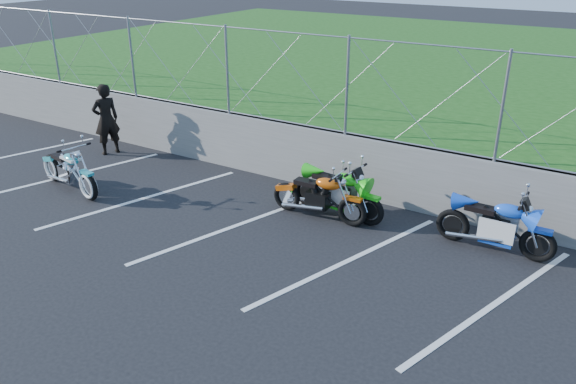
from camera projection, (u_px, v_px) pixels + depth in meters
The scene contains 10 objects.
ground at pixel (202, 248), 9.87m from camera, with size 90.00×90.00×0.00m, color black.
retaining_wall at pixel (303, 155), 12.33m from camera, with size 30.00×0.22×1.30m, color slate.
grass_field at pixel (444, 74), 20.12m from camera, with size 30.00×20.00×1.30m, color #1A4A13.
chain_link_fence at pixel (304, 81), 11.67m from camera, with size 28.00×0.03×2.00m.
parking_lines at pixel (290, 242), 10.07m from camera, with size 18.29×4.31×0.01m.
cruiser_turquoise at pixel (70, 172), 12.01m from camera, with size 2.17×0.68×1.08m.
naked_orange at pixel (320, 198), 10.79m from camera, with size 2.01×0.68×1.00m.
sportbike_green at pixel (339, 194), 10.88m from camera, with size 2.04×0.73×1.06m.
sportbike_blue at pixel (497, 227), 9.60m from camera, with size 2.03×0.72×1.05m.
person_standing at pixel (106, 119), 14.01m from camera, with size 0.65×0.43×1.79m, color black.
Camera 1 is at (5.83, -6.55, 4.88)m, focal length 35.00 mm.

